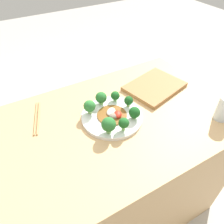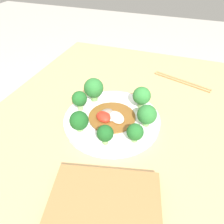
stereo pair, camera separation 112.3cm
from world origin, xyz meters
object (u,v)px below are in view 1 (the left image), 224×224
Objects in this scene: broccoli_southeast at (90,106)px; cutting_board at (155,87)px; chopsticks at (37,118)px; broccoli_northwest at (135,113)px; broccoli_north at (124,123)px; plate at (112,117)px; stirfry_center at (113,115)px; broccoli_west at (129,101)px; broccoli_southwest at (115,96)px; drinking_glass at (224,109)px; broccoli_northeast at (109,125)px; broccoli_south at (101,98)px.

cutting_board is (-0.38, -0.02, -0.04)m from broccoli_southeast.
cutting_board is (-0.59, 0.08, 0.01)m from chopsticks.
broccoli_northwest is at bearing 140.30° from broccoli_southeast.
cutting_board is at bearing -148.84° from broccoli_north.
plate is 2.05× the size of stirfry_center.
broccoli_southeast is 1.23× the size of broccoli_west.
broccoli_northwest is (-0.07, 0.06, 0.04)m from plate.
chopsticks is at bearing -12.94° from broccoli_southwest.
stirfry_center is 0.40× the size of cutting_board.
broccoli_northwest is 0.93× the size of broccoli_north.
broccoli_west is at bearing -38.81° from drinking_glass.
broccoli_north is at bearing 86.03° from stirfry_center.
broccoli_southwest is 0.36m from chopsticks.
broccoli_west reaches higher than broccoli_southwest.
broccoli_west is 0.88× the size of broccoli_north.
broccoli_northeast is 0.67× the size of drinking_glass.
broccoli_north is 0.10m from stirfry_center.
broccoli_northeast reaches higher than plate.
broccoli_southeast is 0.20× the size of cutting_board.
stirfry_center is at bearing 93.70° from broccoli_south.
stirfry_center is at bearing 55.13° from broccoli_southwest.
drinking_glass is at bearing 141.29° from broccoli_south.
plate is 5.02× the size of broccoli_west.
broccoli_south is 0.56× the size of drinking_glass.
broccoli_northeast reaches higher than broccoli_west.
chopsticks is (0.23, -0.24, -0.05)m from broccoli_northeast.
stirfry_center is at bearing 128.43° from plate.
broccoli_northeast reaches higher than broccoli_south.
drinking_glass reaches higher than broccoli_northwest.
broccoli_southeast is 0.08m from broccoli_south.
chopsticks is at bearing -20.77° from broccoli_west.
drinking_glass is at bearing 108.77° from cutting_board.
broccoli_northeast is 0.34m from chopsticks.
broccoli_northeast is at bearing 31.78° from broccoli_west.
broccoli_southeast is 0.32× the size of chopsticks.
cutting_board is (0.11, -0.32, -0.05)m from drinking_glass.
stirfry_center is at bearing -130.73° from broccoli_northeast.
broccoli_south reaches higher than stirfry_center.
broccoli_southwest is (-0.12, -0.16, -0.01)m from broccoli_northeast.
broccoli_north is at bearing 25.39° from broccoli_northwest.
chopsticks is at bearing -31.72° from broccoli_northwest.
plate is 0.10m from broccoli_west.
broccoli_southeast reaches higher than chopsticks.
broccoli_northwest reaches higher than broccoli_west.
plate is at bearing -91.59° from broccoli_north.
broccoli_west is (-0.10, -0.02, 0.04)m from plate.
broccoli_southeast is at bearing -31.64° from drinking_glass.
broccoli_south is at bearing -38.71° from drinking_glass.
cutting_board is (-0.36, -0.17, -0.05)m from broccoli_northeast.
plate is at bearing -127.35° from broccoli_northeast.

